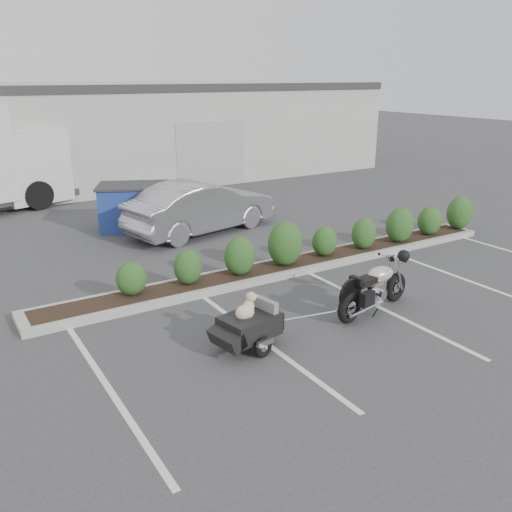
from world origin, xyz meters
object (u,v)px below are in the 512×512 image
motorcycle (375,288)px  pet_trailer (249,325)px  sedan (201,207)px  dumpster (134,207)px

motorcycle → pet_trailer: (-2.78, 0.02, -0.06)m
motorcycle → sedan: bearing=81.6°
motorcycle → pet_trailer: bearing=168.6°
motorcycle → pet_trailer: size_ratio=1.23×
dumpster → motorcycle: bearing=-52.5°
sedan → dumpster: sedan is taller
motorcycle → dumpster: bearing=91.6°
pet_trailer → motorcycle: bearing=-11.4°
pet_trailer → sedan: sedan is taller
sedan → dumpster: (-1.51, 1.36, -0.07)m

